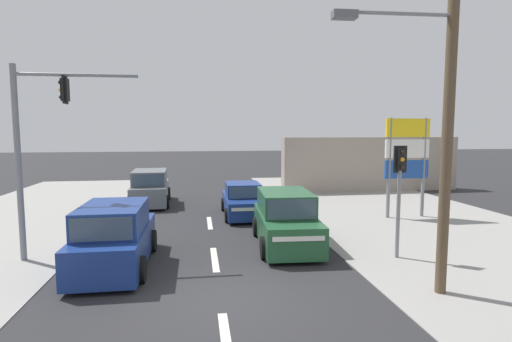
# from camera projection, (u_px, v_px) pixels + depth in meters

# --- Properties ---
(ground_plane) EXTENTS (140.00, 140.00, 0.00)m
(ground_plane) POSITION_uv_depth(u_px,v_px,m) (220.00, 299.00, 9.58)
(ground_plane) COLOR #28282B
(lane_dash_near) EXTENTS (0.20, 2.40, 0.01)m
(lane_dash_near) POSITION_uv_depth(u_px,v_px,m) (226.00, 342.00, 7.61)
(lane_dash_near) COLOR silver
(lane_dash_near) RESTS_ON ground
(lane_dash_mid) EXTENTS (0.20, 2.40, 0.01)m
(lane_dash_mid) POSITION_uv_depth(u_px,v_px,m) (215.00, 259.00, 12.53)
(lane_dash_mid) COLOR silver
(lane_dash_mid) RESTS_ON ground
(lane_dash_far) EXTENTS (0.20, 2.40, 0.01)m
(lane_dash_far) POSITION_uv_depth(u_px,v_px,m) (210.00, 223.00, 17.46)
(lane_dash_far) COLOR silver
(lane_dash_far) RESTS_ON ground
(kerb_right_verge) EXTENTS (10.00, 44.00, 0.02)m
(kerb_right_verge) POSITION_uv_depth(u_px,v_px,m) (496.00, 255.00, 12.86)
(kerb_right_verge) COLOR gray
(kerb_right_verge) RESTS_ON ground
(utility_pole_foreground_right) EXTENTS (3.78, 0.38, 9.28)m
(utility_pole_foreground_right) POSITION_uv_depth(u_px,v_px,m) (444.00, 89.00, 9.39)
(utility_pole_foreground_right) COLOR brown
(utility_pole_foreground_right) RESTS_ON ground
(traffic_signal_mast) EXTENTS (3.69, 0.44, 6.00)m
(traffic_signal_mast) POSITION_uv_depth(u_px,v_px,m) (36.00, 137.00, 12.09)
(traffic_signal_mast) COLOR slate
(traffic_signal_mast) RESTS_ON ground
(pedestal_signal_right_kerb) EXTENTS (0.44, 0.29, 3.56)m
(pedestal_signal_right_kerb) POSITION_uv_depth(u_px,v_px,m) (399.00, 182.00, 12.39)
(pedestal_signal_right_kerb) COLOR slate
(pedestal_signal_right_kerb) RESTS_ON ground
(shopping_plaza_sign) EXTENTS (2.10, 0.16, 4.60)m
(shopping_plaza_sign) POSITION_uv_depth(u_px,v_px,m) (407.00, 153.00, 18.29)
(shopping_plaza_sign) COLOR slate
(shopping_plaza_sign) RESTS_ON ground
(shopfront_wall_far) EXTENTS (12.00, 1.00, 3.60)m
(shopfront_wall_far) POSITION_uv_depth(u_px,v_px,m) (370.00, 164.00, 26.75)
(shopfront_wall_far) COLOR #A39384
(shopfront_wall_far) RESTS_ON ground
(suv_oncoming_mid) EXTENTS (2.25, 4.63, 1.90)m
(suv_oncoming_mid) POSITION_uv_depth(u_px,v_px,m) (286.00, 220.00, 14.00)
(suv_oncoming_mid) COLOR #235633
(suv_oncoming_mid) RESTS_ON ground
(suv_oncoming_near) EXTENTS (2.21, 4.61, 1.90)m
(suv_oncoming_near) POSITION_uv_depth(u_px,v_px,m) (150.00, 188.00, 21.75)
(suv_oncoming_near) COLOR slate
(suv_oncoming_near) RESTS_ON ground
(sedan_receding_far) EXTENTS (1.90, 4.24, 1.56)m
(sedan_receding_far) POSITION_uv_depth(u_px,v_px,m) (243.00, 201.00, 18.90)
(sedan_receding_far) COLOR navy
(sedan_receding_far) RESTS_ON ground
(suv_crossing_left) EXTENTS (2.06, 4.54, 1.90)m
(suv_crossing_left) POSITION_uv_depth(u_px,v_px,m) (115.00, 238.00, 11.71)
(suv_crossing_left) COLOR navy
(suv_crossing_left) RESTS_ON ground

